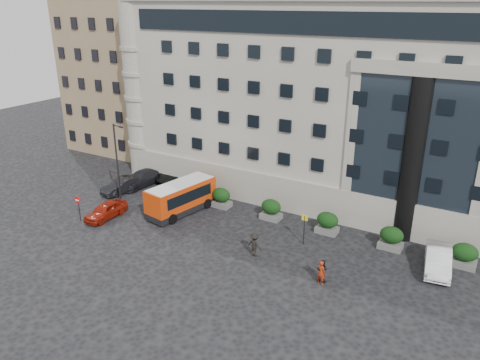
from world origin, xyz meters
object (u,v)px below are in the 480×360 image
(hedge_d, at_px, (391,238))
(bus_stop_sign, at_px, (304,224))
(hedge_e, at_px, (465,255))
(minibus, at_px, (181,196))
(white_taxi, at_px, (438,260))
(no_entry_sign, at_px, (78,204))
(parked_car_a, at_px, (106,210))
(parked_car_d, at_px, (177,173))
(hedge_b, at_px, (271,209))
(red_truck, at_px, (177,157))
(pedestrian_b, at_px, (322,270))
(hedge_a, at_px, (221,197))
(parked_car_b, at_px, (122,185))
(pedestrian_c, at_px, (255,245))
(parked_car_c, at_px, (141,179))
(hedge_c, at_px, (327,223))
(street_lamp, at_px, (118,163))
(pedestrian_a, at_px, (321,273))

(hedge_d, relative_size, bus_stop_sign, 0.73)
(hedge_e, height_order, bus_stop_sign, bus_stop_sign)
(minibus, height_order, white_taxi, minibus)
(hedge_d, height_order, no_entry_sign, no_entry_sign)
(parked_car_a, relative_size, white_taxi, 0.87)
(minibus, height_order, parked_car_d, minibus)
(hedge_e, bearing_deg, hedge_d, 180.00)
(minibus, distance_m, white_taxi, 21.74)
(parked_car_d, bearing_deg, hedge_b, -18.77)
(bus_stop_sign, xyz_separation_m, parked_car_a, (-17.00, -4.40, -1.01))
(red_truck, relative_size, pedestrian_b, 3.85)
(hedge_a, height_order, minibus, minibus)
(hedge_b, bearing_deg, red_truck, 158.07)
(bus_stop_sign, xyz_separation_m, parked_car_b, (-19.93, 0.75, -1.01))
(hedge_e, height_order, minibus, minibus)
(red_truck, bearing_deg, pedestrian_c, -22.35)
(hedge_a, height_order, parked_car_b, hedge_a)
(parked_car_c, relative_size, parked_car_d, 0.92)
(parked_car_c, bearing_deg, parked_car_a, -64.61)
(hedge_d, bearing_deg, minibus, -170.98)
(minibus, xyz_separation_m, pedestrian_c, (9.44, -3.44, -0.62))
(parked_car_c, bearing_deg, hedge_e, 6.36)
(hedge_a, bearing_deg, parked_car_b, -168.86)
(no_entry_sign, xyz_separation_m, parked_car_d, (1.17, 12.38, -0.86))
(bus_stop_sign, relative_size, red_truck, 0.40)
(hedge_c, relative_size, white_taxi, 0.38)
(hedge_a, relative_size, pedestrian_c, 0.99)
(minibus, bearing_deg, bus_stop_sign, 10.56)
(street_lamp, bearing_deg, parked_car_a, -79.62)
(parked_car_b, bearing_deg, parked_car_d, 74.62)
(red_truck, xyz_separation_m, pedestrian_b, (22.22, -12.92, -0.79))
(parked_car_d, bearing_deg, street_lamp, -94.33)
(parked_car_c, bearing_deg, hedge_b, 5.81)
(hedge_c, distance_m, parked_car_d, 18.57)
(parked_car_d, bearing_deg, parked_car_a, -91.82)
(hedge_d, height_order, pedestrian_b, hedge_d)
(hedge_b, bearing_deg, hedge_e, 0.00)
(no_entry_sign, relative_size, pedestrian_a, 1.31)
(hedge_c, distance_m, bus_stop_sign, 3.05)
(pedestrian_a, bearing_deg, parked_car_a, 17.24)
(parked_car_a, relative_size, pedestrian_a, 2.38)
(pedestrian_b, bearing_deg, parked_car_a, -1.66)
(white_taxi, bearing_deg, hedge_b, 165.49)
(hedge_a, relative_size, pedestrian_b, 1.13)
(hedge_e, xyz_separation_m, parked_car_a, (-28.30, -7.20, -0.21))
(hedge_e, bearing_deg, parked_car_b, -176.24)
(white_taxi, height_order, pedestrian_b, pedestrian_b)
(bus_stop_sign, xyz_separation_m, white_taxi, (9.74, 1.39, -0.93))
(white_taxi, height_order, pedestrian_c, pedestrian_c)
(parked_car_b, bearing_deg, pedestrian_b, -2.43)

